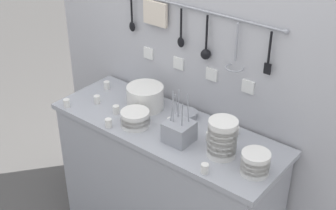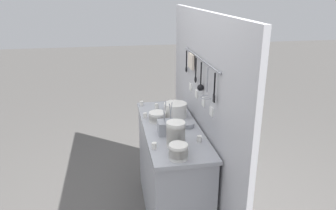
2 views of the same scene
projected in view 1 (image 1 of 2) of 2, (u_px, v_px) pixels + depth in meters
counter at (166, 192)px, 2.77m from camera, size 1.35×0.48×0.93m
back_wall at (196, 102)px, 2.71m from camera, size 2.15×0.11×1.91m
bowl_stack_back_corner at (135, 118)px, 2.52m from camera, size 0.16×0.16×0.09m
bowl_stack_tall_left at (222, 138)px, 2.26m from camera, size 0.14×0.14×0.20m
bowl_stack_nested_right at (255, 163)px, 2.16m from camera, size 0.14×0.14×0.11m
plate_stack at (145, 97)px, 2.68m from camera, size 0.21×0.21×0.13m
steel_mixing_bowl at (186, 115)px, 2.60m from camera, size 0.12×0.12×0.04m
cutlery_caddy at (179, 131)px, 2.39m from camera, size 0.14×0.14×0.27m
cup_centre at (67, 103)px, 2.71m from camera, size 0.04×0.04×0.05m
cup_edge_near at (236, 130)px, 2.46m from camera, size 0.04×0.04×0.05m
cup_edge_far at (108, 123)px, 2.52m from camera, size 0.04×0.04×0.05m
cup_front_left at (116, 110)px, 2.64m from camera, size 0.04×0.04×0.05m
cup_back_left at (97, 99)px, 2.74m from camera, size 0.04×0.04×0.05m
cup_by_caddy at (205, 168)px, 2.18m from camera, size 0.04×0.04×0.05m
cup_mid_row at (171, 122)px, 2.53m from camera, size 0.04×0.04×0.05m
cup_beside_plates at (107, 85)px, 2.90m from camera, size 0.04×0.04×0.05m
cup_back_right at (210, 136)px, 2.41m from camera, size 0.04×0.04×0.05m
cup_front_right at (133, 92)px, 2.83m from camera, size 0.04×0.04×0.05m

